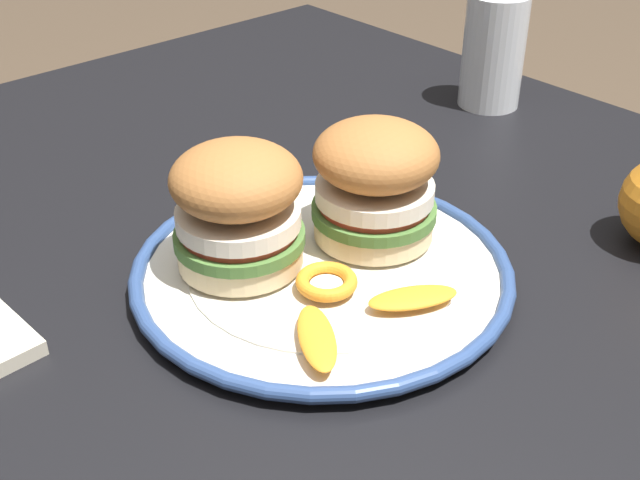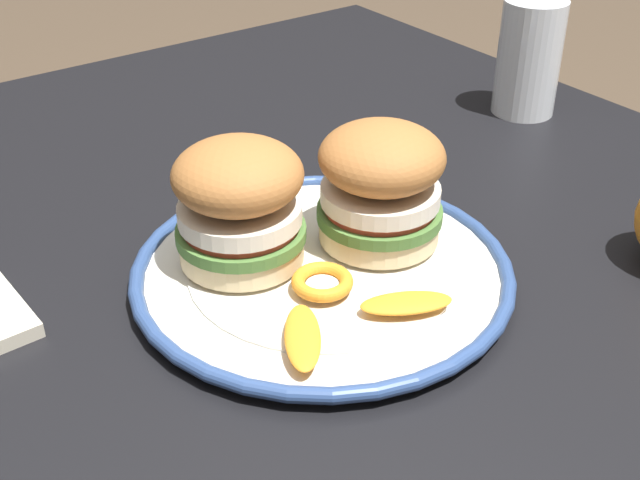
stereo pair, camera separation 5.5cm
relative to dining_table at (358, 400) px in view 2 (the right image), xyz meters
The scene contains 8 objects.
dining_table is the anchor object (origin of this frame).
dinner_plate 0.11m from the dining_table, ahead, with size 0.31×0.31×0.02m.
sandwich_half_left 0.19m from the dining_table, 26.17° to the left, with size 0.13×0.13×0.10m.
sandwich_half_right 0.18m from the dining_table, 48.60° to the right, with size 0.12×0.12×0.10m.
orange_peel_curled 0.12m from the dining_table, 41.07° to the left, with size 0.06×0.06×0.01m.
orange_peel_strip_long 0.13m from the dining_table, 107.10° to the left, with size 0.08×0.06×0.01m.
orange_peel_strip_short 0.12m from the dining_table, 156.73° to the right, with size 0.06×0.07×0.01m.
drinking_glass 0.46m from the dining_table, 63.98° to the right, with size 0.07×0.07×0.13m.
Camera 2 is at (-0.39, 0.32, 1.11)m, focal length 46.50 mm.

